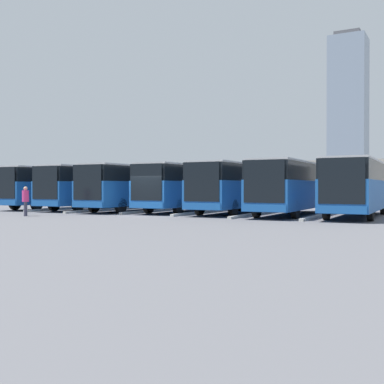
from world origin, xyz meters
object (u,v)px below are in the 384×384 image
at_px(bus_2, 236,186).
at_px(bus_3, 187,186).
at_px(bus_1, 291,186).
at_px(pedestrian, 26,200).
at_px(bus_0, 357,186).
at_px(bus_4, 135,186).
at_px(bus_6, 57,186).
at_px(bus_5, 95,186).

height_order(bus_2, bus_3, same).
distance_m(bus_1, pedestrian, 16.73).
relative_size(bus_0, bus_2, 1.00).
relative_size(bus_4, pedestrian, 6.13).
bearing_deg(bus_6, bus_0, 178.75).
xyz_separation_m(bus_0, bus_4, (16.08, 0.15, 0.00)).
height_order(bus_5, bus_6, same).
bearing_deg(bus_1, bus_6, -1.51).
bearing_deg(bus_4, bus_0, 179.41).
relative_size(bus_3, bus_5, 1.00).
distance_m(bus_0, bus_2, 8.05).
bearing_deg(bus_3, bus_6, 1.95).
relative_size(bus_1, pedestrian, 6.13).
bearing_deg(bus_6, pedestrian, 122.38).
height_order(bus_0, pedestrian, bus_0).
xyz_separation_m(bus_2, bus_5, (12.06, 0.32, 0.00)).
height_order(bus_1, bus_4, same).
relative_size(bus_3, bus_6, 1.00).
bearing_deg(bus_1, bus_3, -6.69).
distance_m(bus_2, bus_6, 16.09).
relative_size(bus_2, bus_5, 1.00).
bearing_deg(bus_1, bus_2, -8.68).
relative_size(bus_1, bus_6, 1.00).
bearing_deg(bus_3, pedestrian, 55.44).
distance_m(bus_1, bus_4, 12.06).
xyz_separation_m(bus_4, bus_5, (4.02, -0.28, 0.00)).
bearing_deg(bus_4, bus_6, -2.59).
relative_size(bus_5, pedestrian, 6.13).
height_order(bus_2, pedestrian, bus_2).
xyz_separation_m(bus_2, bus_4, (8.04, 0.60, 0.00)).
xyz_separation_m(bus_5, bus_6, (4.02, 0.07, 0.00)).
height_order(bus_0, bus_6, same).
bearing_deg(bus_6, bus_5, 179.91).
xyz_separation_m(bus_5, pedestrian, (-1.80, 8.87, -0.90)).
distance_m(bus_0, bus_3, 12.08).
height_order(bus_4, pedestrian, bus_4).
relative_size(bus_4, bus_5, 1.00).
bearing_deg(bus_2, bus_0, 175.66).
height_order(bus_2, bus_5, same).
relative_size(bus_0, bus_4, 1.00).
bearing_deg(bus_1, pedestrian, 30.12).
xyz_separation_m(bus_4, pedestrian, (2.22, 8.59, -0.90)).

